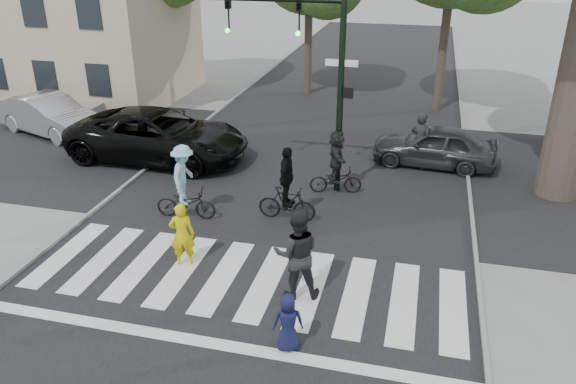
# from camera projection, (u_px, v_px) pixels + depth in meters

# --- Properties ---
(ground) EXTENTS (120.00, 120.00, 0.00)m
(ground) POSITION_uv_depth(u_px,v_px,m) (229.00, 305.00, 11.63)
(ground) COLOR gray
(ground) RESTS_ON ground
(road_stem) EXTENTS (10.00, 70.00, 0.01)m
(road_stem) POSITION_uv_depth(u_px,v_px,m) (288.00, 203.00, 16.02)
(road_stem) COLOR black
(road_stem) RESTS_ON ground
(road_cross) EXTENTS (70.00, 10.00, 0.01)m
(road_cross) POSITION_uv_depth(u_px,v_px,m) (310.00, 164.00, 18.66)
(road_cross) COLOR black
(road_cross) RESTS_ON ground
(curb_left) EXTENTS (0.10, 70.00, 0.10)m
(curb_left) POSITION_uv_depth(u_px,v_px,m) (128.00, 184.00, 17.12)
(curb_left) COLOR gray
(curb_left) RESTS_ON ground
(curb_right) EXTENTS (0.10, 70.00, 0.10)m
(curb_right) POSITION_uv_depth(u_px,v_px,m) (472.00, 221.00, 14.89)
(curb_right) COLOR gray
(curb_right) RESTS_ON ground
(crosswalk) EXTENTS (10.00, 3.85, 0.01)m
(crosswalk) POSITION_uv_depth(u_px,v_px,m) (240.00, 287.00, 12.20)
(crosswalk) COLOR silver
(crosswalk) RESTS_ON ground
(traffic_signal) EXTENTS (4.45, 0.29, 6.00)m
(traffic_signal) POSITION_uv_depth(u_px,v_px,m) (311.00, 58.00, 15.35)
(traffic_signal) COLOR black
(traffic_signal) RESTS_ON ground
(house) EXTENTS (8.40, 8.10, 8.82)m
(house) POSITION_uv_depth(u_px,v_px,m) (86.00, 12.00, 24.85)
(house) COLOR beige
(house) RESTS_ON ground
(pedestrian_woman) EXTENTS (0.66, 0.53, 1.56)m
(pedestrian_woman) POSITION_uv_depth(u_px,v_px,m) (182.00, 235.00, 12.76)
(pedestrian_woman) COLOR #E1C506
(pedestrian_woman) RESTS_ON ground
(pedestrian_child) EXTENTS (0.66, 0.53, 1.17)m
(pedestrian_child) POSITION_uv_depth(u_px,v_px,m) (288.00, 323.00, 10.19)
(pedestrian_child) COLOR #12163B
(pedestrian_child) RESTS_ON ground
(pedestrian_adult) EXTENTS (1.16, 1.01, 2.03)m
(pedestrian_adult) POSITION_uv_depth(u_px,v_px,m) (297.00, 253.00, 11.56)
(pedestrian_adult) COLOR black
(pedestrian_adult) RESTS_ON ground
(cyclist_left) EXTENTS (1.67, 1.11, 2.07)m
(cyclist_left) POSITION_uv_depth(u_px,v_px,m) (185.00, 187.00, 14.83)
(cyclist_left) COLOR black
(cyclist_left) RESTS_ON ground
(cyclist_mid) EXTENTS (1.58, 0.96, 2.05)m
(cyclist_mid) POSITION_uv_depth(u_px,v_px,m) (287.00, 191.00, 14.75)
(cyclist_mid) COLOR black
(cyclist_mid) RESTS_ON ground
(cyclist_right) EXTENTS (1.60, 1.48, 1.93)m
(cyclist_right) POSITION_uv_depth(u_px,v_px,m) (336.00, 165.00, 16.30)
(cyclist_right) COLOR black
(cyclist_right) RESTS_ON ground
(car_suv) EXTENTS (6.10, 2.94, 1.67)m
(car_suv) POSITION_uv_depth(u_px,v_px,m) (158.00, 136.00, 18.76)
(car_suv) COLOR black
(car_suv) RESTS_ON ground
(car_silver) EXTENTS (4.77, 2.95, 1.48)m
(car_silver) POSITION_uv_depth(u_px,v_px,m) (49.00, 115.00, 21.17)
(car_silver) COLOR #B0B0B4
(car_silver) RESTS_ON ground
(car_grey) EXTENTS (4.08, 1.91, 1.35)m
(car_grey) POSITION_uv_depth(u_px,v_px,m) (434.00, 146.00, 18.31)
(car_grey) COLOR #2D2E31
(car_grey) RESTS_ON ground
(bystander_dark) EXTENTS (0.82, 0.70, 1.89)m
(bystander_dark) POSITION_uv_depth(u_px,v_px,m) (420.00, 141.00, 17.97)
(bystander_dark) COLOR black
(bystander_dark) RESTS_ON ground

